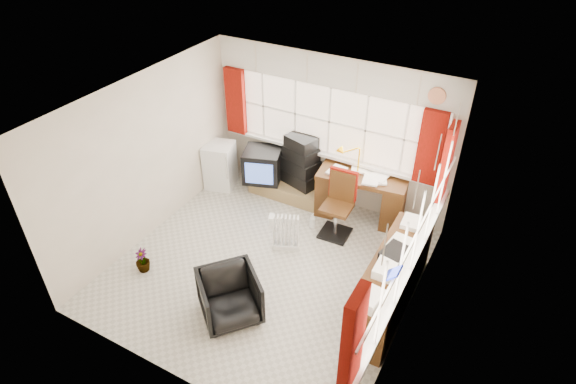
# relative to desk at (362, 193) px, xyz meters

# --- Properties ---
(ground) EXTENTS (4.00, 4.00, 0.00)m
(ground) POSITION_rel_desk_xyz_m (-0.70, -1.80, -0.44)
(ground) COLOR beige
(ground) RESTS_ON ground
(room_walls) EXTENTS (4.00, 4.00, 4.00)m
(room_walls) POSITION_rel_desk_xyz_m (-0.70, -1.80, 1.06)
(room_walls) COLOR beige
(room_walls) RESTS_ON ground
(window_back) EXTENTS (3.70, 0.12, 3.60)m
(window_back) POSITION_rel_desk_xyz_m (-0.70, 0.14, 0.50)
(window_back) COLOR beige
(window_back) RESTS_ON room_walls
(window_right) EXTENTS (0.12, 3.70, 3.60)m
(window_right) POSITION_rel_desk_xyz_m (1.24, -1.80, 0.50)
(window_right) COLOR beige
(window_right) RESTS_ON room_walls
(curtains) EXTENTS (3.83, 3.83, 1.15)m
(curtains) POSITION_rel_desk_xyz_m (0.22, -0.87, 1.01)
(curtains) COLOR maroon
(curtains) RESTS_ON room_walls
(overhead_cabinets) EXTENTS (3.98, 3.98, 0.48)m
(overhead_cabinets) POSITION_rel_desk_xyz_m (0.28, -0.82, 1.81)
(overhead_cabinets) COLOR silver
(overhead_cabinets) RESTS_ON room_walls
(desk) EXTENTS (1.46, 0.85, 0.84)m
(desk) POSITION_rel_desk_xyz_m (0.00, 0.00, 0.00)
(desk) COLOR #4F3112
(desk) RESTS_ON ground
(desk_lamp) EXTENTS (0.20, 0.18, 0.47)m
(desk_lamp) POSITION_rel_desk_xyz_m (-0.10, -0.01, 0.68)
(desk_lamp) COLOR #E4B309
(desk_lamp) RESTS_ON desk
(task_chair) EXTENTS (0.46, 0.49, 1.07)m
(task_chair) POSITION_rel_desk_xyz_m (-0.16, -0.53, 0.12)
(task_chair) COLOR black
(task_chair) RESTS_ON ground
(office_chair) EXTENTS (1.01, 1.01, 0.66)m
(office_chair) POSITION_rel_desk_xyz_m (-0.66, -2.76, -0.11)
(office_chair) COLOR black
(office_chair) RESTS_ON ground
(radiator) EXTENTS (0.42, 0.30, 0.59)m
(radiator) POSITION_rel_desk_xyz_m (-0.67, -1.29, -0.20)
(radiator) COLOR white
(radiator) RESTS_ON ground
(credenza) EXTENTS (0.50, 2.00, 0.85)m
(credenza) POSITION_rel_desk_xyz_m (1.03, -1.60, -0.05)
(credenza) COLOR #4F3112
(credenza) RESTS_ON ground
(file_tray) EXTENTS (0.35, 0.42, 0.12)m
(file_tray) POSITION_rel_desk_xyz_m (1.02, -1.55, 0.37)
(file_tray) COLOR black
(file_tray) RESTS_ON credenza
(tv_bench) EXTENTS (1.40, 0.50, 0.25)m
(tv_bench) POSITION_rel_desk_xyz_m (-1.25, -0.08, -0.32)
(tv_bench) COLOR #A18050
(tv_bench) RESTS_ON ground
(crt_tv) EXTENTS (0.76, 0.73, 0.56)m
(crt_tv) POSITION_rel_desk_xyz_m (-1.75, -0.16, 0.09)
(crt_tv) COLOR black
(crt_tv) RESTS_ON tv_bench
(hifi_stack) EXTENTS (0.74, 0.58, 0.89)m
(hifi_stack) POSITION_rel_desk_xyz_m (-1.12, 0.05, 0.21)
(hifi_stack) COLOR black
(hifi_stack) RESTS_ON tv_bench
(mini_fridge) EXTENTS (0.59, 0.59, 0.82)m
(mini_fridge) POSITION_rel_desk_xyz_m (-2.50, -0.36, -0.03)
(mini_fridge) COLOR white
(mini_fridge) RESTS_ON ground
(spray_bottle_a) EXTENTS (0.11, 0.11, 0.27)m
(spray_bottle_a) POSITION_rel_desk_xyz_m (-0.53, -0.67, -0.31)
(spray_bottle_a) COLOR white
(spray_bottle_a) RESTS_ON ground
(spray_bottle_b) EXTENTS (0.14, 0.14, 0.21)m
(spray_bottle_b) POSITION_rel_desk_xyz_m (-0.78, -0.17, -0.34)
(spray_bottle_b) COLOR #90D7C8
(spray_bottle_b) RESTS_ON ground
(flower_vase) EXTENTS (0.25, 0.25, 0.36)m
(flower_vase) POSITION_rel_desk_xyz_m (-2.21, -2.68, -0.26)
(flower_vase) COLOR black
(flower_vase) RESTS_ON ground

